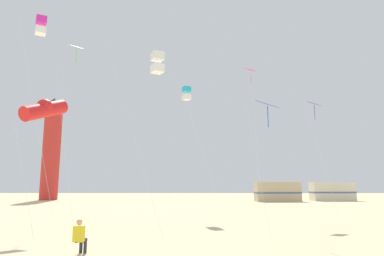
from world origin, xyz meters
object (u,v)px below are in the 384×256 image
kite_diamond_lime (75,54)px  rv_van_cream (332,192)px  rv_van_tan (277,192)px  kite_tube_scarlet (45,109)px  kite_diamond_rainbow (251,76)px  kite_diamond_violet (315,108)px  kite_box_magenta (41,26)px  lighthouse_distant (51,151)px  kite_diamond_blue (267,108)px  kite_box_cyan (187,94)px  kite_box_white (157,63)px  kite_flyer_standing (80,236)px

kite_diamond_lime → rv_van_cream: 43.26m
rv_van_tan → kite_tube_scarlet: bearing=-123.1°
kite_diamond_rainbow → kite_tube_scarlet: bearing=-135.0°
kite_diamond_violet → kite_box_magenta: bearing=-165.7°
lighthouse_distant → kite_diamond_violet: bearing=-43.8°
kite_diamond_violet → lighthouse_distant: size_ratio=0.50×
kite_diamond_blue → kite_box_magenta: size_ratio=0.52×
kite_box_cyan → kite_diamond_rainbow: (5.39, -0.75, 1.25)m
kite_diamond_rainbow → kite_box_white: bearing=-125.0°
kite_flyer_standing → kite_box_cyan: bearing=-91.4°
kite_tube_scarlet → kite_box_white: size_ratio=0.69×
kite_tube_scarlet → rv_van_cream: size_ratio=0.99×
kite_diamond_violet → kite_box_magenta: 19.34m
kite_flyer_standing → rv_van_cream: 48.21m
kite_tube_scarlet → kite_diamond_blue: 10.84m
kite_diamond_blue → rv_van_tan: size_ratio=1.00×
rv_van_tan → rv_van_cream: 9.33m
kite_box_magenta → rv_van_tan: (21.45, 30.92, -10.69)m
kite_diamond_lime → rv_van_tan: 35.68m
kite_box_white → kite_tube_scarlet: bearing=-156.8°
kite_diamond_rainbow → kite_diamond_blue: bearing=-95.4°
kite_box_magenta → rv_van_tan: bearing=55.3°
kite_diamond_rainbow → kite_diamond_lime: bearing=-163.8°
kite_box_magenta → kite_diamond_rainbow: bearing=27.8°
kite_diamond_blue → kite_diamond_lime: size_ratio=0.53×
rv_van_tan → kite_box_cyan: bearing=-123.8°
kite_tube_scarlet → rv_van_tan: 40.13m
kite_diamond_blue → kite_box_magenta: bearing=168.3°
kite_box_white → rv_van_tan: 36.55m
kite_box_cyan → kite_diamond_rainbow: 5.58m
kite_tube_scarlet → rv_van_tan: kite_tube_scarlet is taller
kite_diamond_rainbow → rv_van_tan: (7.22, 23.41, -9.83)m
kite_box_magenta → kite_box_white: bearing=-15.1°
kite_diamond_blue → rv_van_tan: 34.98m
kite_box_magenta → kite_tube_scarlet: bearing=-58.9°
kite_flyer_standing → rv_van_tan: size_ratio=0.18×
kite_diamond_blue → kite_diamond_violet: bearing=55.8°
kite_box_cyan → rv_van_tan: size_ratio=1.60×
kite_box_magenta → rv_van_cream: 46.52m
kite_diamond_lime → lighthouse_distant: 35.59m
kite_tube_scarlet → lighthouse_distant: bearing=112.6°
kite_diamond_violet → kite_diamond_lime: (-17.40, -1.03, 3.79)m
kite_flyer_standing → kite_diamond_violet: kite_diamond_violet is taller
kite_box_white → rv_van_cream: kite_box_white is taller
kite_tube_scarlet → lighthouse_distant: lighthouse_distant is taller
kite_diamond_blue → rv_van_tan: kite_diamond_blue is taller
kite_flyer_standing → kite_box_white: kite_box_white is taller
kite_diamond_blue → kite_diamond_rainbow: 11.48m
kite_diamond_blue → rv_van_tan: (8.19, 33.68, -4.77)m
kite_diamond_rainbow → lighthouse_distant: lighthouse_distant is taller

